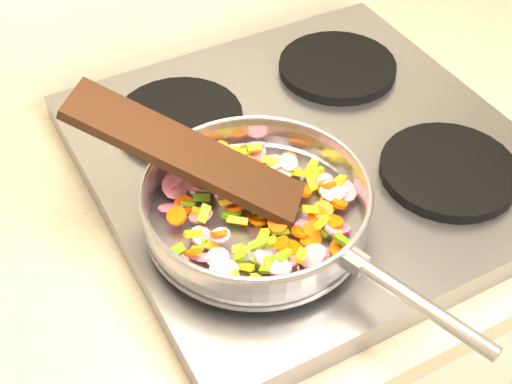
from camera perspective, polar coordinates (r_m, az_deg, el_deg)
name	(u,v)px	position (r m, az deg, el deg)	size (l,w,h in m)	color
cooktop	(308,158)	(1.04, 4.16, 2.73)	(0.60, 0.60, 0.04)	#939399
grate_fl	(271,243)	(0.89, 1.23, -4.14)	(0.19, 0.19, 0.02)	black
grate_fr	(449,170)	(1.01, 15.16, 1.68)	(0.19, 0.19, 0.02)	black
grate_bl	(179,119)	(1.07, -6.16, 5.86)	(0.19, 0.19, 0.02)	black
grate_br	(337,67)	(1.18, 6.53, 9.92)	(0.19, 0.19, 0.02)	black
saute_pan	(257,204)	(0.88, 0.12, -0.99)	(0.32, 0.48, 0.06)	#9E9EA5
vegetable_heap	(258,202)	(0.90, 0.19, -0.81)	(0.26, 0.25, 0.05)	#FF4F03
wooden_spatula	(185,153)	(0.88, -5.67, 3.15)	(0.31, 0.07, 0.01)	black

